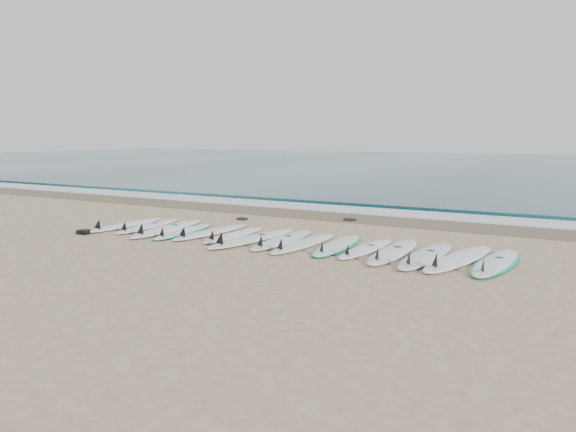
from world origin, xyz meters
The scene contains 23 objects.
ground centered at (0.00, 0.00, 0.00)m, with size 120.00×120.00×0.00m, color tan.
ocean centered at (0.00, 32.50, 0.01)m, with size 120.00×55.00×0.03m, color #1A525C.
wet_sand_band centered at (0.00, 4.10, 0.01)m, with size 120.00×1.80×0.01m, color brown.
foam_band centered at (0.00, 5.50, 0.02)m, with size 120.00×1.40×0.04m, color silver.
wave_crest centered at (0.00, 7.00, 0.05)m, with size 120.00×1.00×0.10m, color #1A525C.
surfboard_0 centered at (-4.39, -0.12, 0.06)m, with size 0.61×2.57×0.33m.
surfboard_1 centered at (-3.78, 0.01, 0.06)m, with size 0.83×2.54×0.32m.
surfboard_2 centered at (-3.08, -0.07, 0.06)m, with size 1.02×2.95×0.37m.
surfboard_3 centered at (-2.54, -0.13, 0.04)m, with size 0.90×2.40×0.30m.
surfboard_4 centered at (-1.91, 0.09, 0.06)m, with size 0.67×2.61×0.33m.
surfboard_5 centered at (-1.24, 0.07, 0.05)m, with size 0.54×2.33×0.30m.
surfboard_6 centered at (-0.62, -0.14, 0.06)m, with size 0.88×2.93×0.37m.
surfboard_7 centered at (0.03, 0.04, 0.06)m, with size 0.68×2.66×0.34m.
surfboard_8 centered at (0.60, -0.06, 0.06)m, with size 0.57×2.56×0.33m.
surfboard_9 centered at (1.28, 0.15, 0.05)m, with size 0.86×2.56×0.32m.
surfboard_10 centered at (1.92, 0.09, 0.05)m, with size 0.58×2.34×0.30m.
surfboard_11 centered at (2.49, 0.05, 0.06)m, with size 0.67×2.72×0.35m.
surfboard_12 centered at (3.14, 0.00, 0.06)m, with size 0.62×2.77×0.35m.
surfboard_13 centered at (3.72, 0.03, 0.06)m, with size 1.02×2.90×0.36m.
surfboard_14 centered at (4.36, 0.09, 0.05)m, with size 0.75×2.61×0.33m.
seaweed_near centered at (-2.52, 2.31, 0.03)m, with size 0.35×0.27×0.07m, color black.
seaweed_far centered at (0.08, 3.60, 0.04)m, with size 0.38×0.30×0.07m, color black.
leash_coil centered at (-4.49, -1.30, 0.05)m, with size 0.46×0.36×0.11m.
Camera 1 is at (5.96, -10.08, 2.27)m, focal length 35.00 mm.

